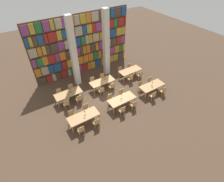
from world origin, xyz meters
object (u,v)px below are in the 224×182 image
(chair_1, at_px, (72,115))
(chair_2, at_px, (96,122))
(chair_10, at_px, (163,91))
(chair_16, at_px, (101,91))
(chair_23, at_px, (130,67))
(chair_17, at_px, (93,81))
(desk_lamp_1, at_px, (121,96))
(chair_8, at_px, (153,95))
(chair_12, at_px, (66,104))
(chair_15, at_px, (71,89))
(reading_table_2, at_px, (152,86))
(chair_14, at_px, (79,99))
(chair_4, at_px, (122,110))
(chair_21, at_px, (121,71))
(chair_13, at_px, (60,93))
(chair_20, at_px, (130,79))
(pillar_left, at_px, (74,53))
(chair_6, at_px, (133,105))
(reading_table_1, at_px, (122,100))
(desk_lamp_2, at_px, (152,83))
(chair_0, at_px, (81,130))
(chair_9, at_px, (141,86))
(chair_11, at_px, (150,82))
(chair_7, at_px, (122,94))
(chair_5, at_px, (111,99))
(reading_table_4, at_px, (102,82))
(desk_lamp_4, at_px, (105,77))
(desk_lamp_0, at_px, (85,112))
(chair_3, at_px, (86,109))
(chair_22, at_px, (140,75))
(chair_18, at_px, (112,86))
(chair_19, at_px, (103,78))
(reading_table_0, at_px, (83,117))
(reading_table_5, at_px, (130,71))

(chair_1, xyz_separation_m, chair_2, (1.14, -1.49, 0.00))
(chair_10, distance_m, chair_16, 5.09)
(chair_23, bearing_deg, chair_17, 0.55)
(desk_lamp_1, distance_m, chair_8, 2.73)
(chair_10, distance_m, chair_12, 7.83)
(chair_10, height_order, chair_15, same)
(reading_table_2, xyz_separation_m, chair_14, (-5.72, 2.11, -0.22))
(chair_4, distance_m, chair_21, 5.17)
(chair_1, relative_size, chair_13, 1.00)
(chair_12, height_order, chair_20, same)
(pillar_left, bearing_deg, chair_6, -67.91)
(pillar_left, relative_size, reading_table_1, 2.78)
(desk_lamp_2, relative_size, chair_21, 0.49)
(desk_lamp_2, bearing_deg, reading_table_2, 31.13)
(chair_2, bearing_deg, chair_14, 90.18)
(chair_0, xyz_separation_m, chair_8, (6.28, -0.05, 0.00))
(desk_lamp_2, relative_size, chair_23, 0.49)
(chair_2, xyz_separation_m, chair_15, (-0.01, 4.30, 0.00))
(chair_16, bearing_deg, chair_9, -22.02)
(chair_15, relative_size, chair_20, 1.00)
(chair_11, bearing_deg, chair_8, 53.17)
(chair_12, bearing_deg, pillar_left, 50.75)
(chair_7, bearing_deg, chair_12, -17.59)
(chair_5, xyz_separation_m, reading_table_4, (0.39, 2.00, 0.22))
(chair_7, height_order, chair_9, same)
(chair_12, height_order, desk_lamp_4, desk_lamp_4)
(desk_lamp_0, distance_m, chair_21, 6.55)
(chair_10, relative_size, chair_16, 1.00)
(chair_6, xyz_separation_m, desk_lamp_2, (2.45, 0.68, 0.58))
(chair_3, relative_size, chair_17, 1.00)
(desk_lamp_2, distance_m, chair_12, 7.04)
(desk_lamp_2, bearing_deg, chair_22, 76.95)
(chair_18, distance_m, chair_19, 1.49)
(desk_lamp_1, relative_size, chair_16, 0.55)
(chair_1, xyz_separation_m, chair_12, (0.11, 1.32, 0.00))
(desk_lamp_4, bearing_deg, chair_22, -12.66)
(chair_4, relative_size, chair_9, 1.00)
(chair_5, distance_m, chair_22, 4.21)
(chair_8, relative_size, chair_11, 1.00)
(chair_12, xyz_separation_m, desk_lamp_4, (3.87, 0.69, 0.56))
(reading_table_0, bearing_deg, desk_lamp_2, -0.81)
(chair_1, bearing_deg, chair_7, 179.69)
(reading_table_4, distance_m, chair_18, 0.92)
(chair_0, relative_size, chair_20, 1.00)
(chair_14, distance_m, reading_table_5, 5.64)
(chair_18, bearing_deg, chair_15, 152.40)
(desk_lamp_0, bearing_deg, reading_table_4, 42.70)
(chair_13, bearing_deg, chair_8, 144.85)
(chair_11, distance_m, chair_15, 6.88)
(chair_20, bearing_deg, desk_lamp_4, 161.44)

